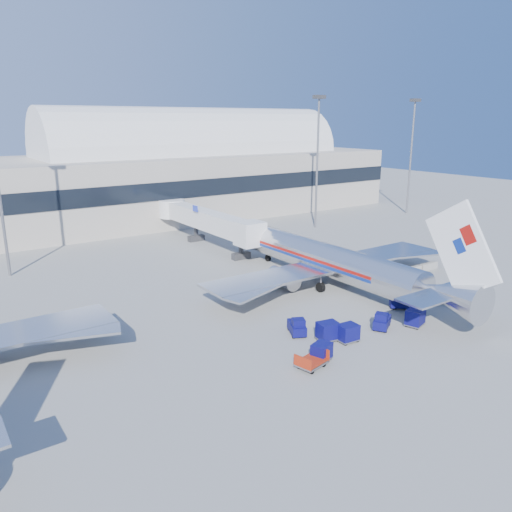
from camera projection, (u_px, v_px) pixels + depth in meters
ground at (288, 316)px, 48.91m from camera, size 260.00×260.00×0.00m
terminal at (18, 188)px, 83.69m from camera, size 170.00×28.15×21.00m
airliner_main at (332, 261)px, 57.22m from camera, size 32.00×37.26×12.07m
jetbridge_near at (202, 219)px, 76.44m from camera, size 4.40×27.50×6.25m
mast_east at (318, 143)px, 85.30m from camera, size 2.00×1.20×22.60m
mast_far_east at (412, 140)px, 99.09m from camera, size 2.00×1.20×22.60m
barrier_near at (394, 275)px, 60.30m from camera, size 3.00×0.55×0.90m
barrier_mid at (412, 270)px, 62.13m from camera, size 3.00×0.55×0.90m
barrier_far at (429, 266)px, 63.95m from camera, size 3.00×0.55×0.90m
tug_lead at (382, 321)px, 45.78m from camera, size 2.80×2.38×1.64m
tug_right at (400, 302)px, 50.75m from camera, size 2.49×2.36×1.50m
tug_left at (297, 326)px, 44.54m from camera, size 2.23×2.82×1.64m
cart_train_a at (348, 333)px, 43.05m from camera, size 1.88×1.49×1.57m
cart_train_b at (328, 331)px, 43.28m from camera, size 2.10×1.73×1.65m
cart_train_c at (322, 352)px, 39.60m from camera, size 2.01×1.76×1.49m
cart_solo_near at (415, 317)px, 46.33m from camera, size 2.18×1.89×1.63m
cart_solo_far at (440, 294)px, 52.28m from camera, size 2.30×2.04×1.68m
cart_open_red at (312, 362)px, 38.61m from camera, size 2.74×2.19×0.65m
ramp_worker at (477, 307)px, 49.01m from camera, size 0.65×0.69×1.59m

